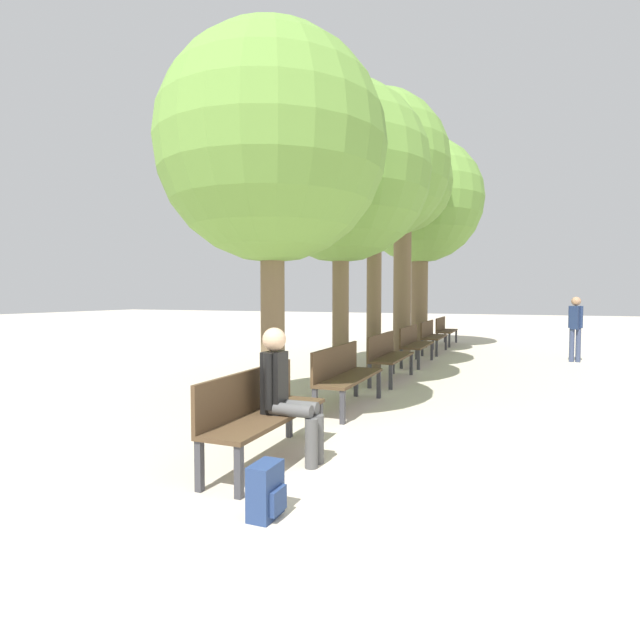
% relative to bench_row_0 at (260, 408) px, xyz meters
% --- Properties ---
extents(ground_plane, '(80.00, 80.00, 0.00)m').
position_rel_bench_row_0_xyz_m(ground_plane, '(2.07, -0.60, -0.52)').
color(ground_plane, beige).
extents(bench_row_0, '(0.47, 1.79, 0.88)m').
position_rel_bench_row_0_xyz_m(bench_row_0, '(0.00, 0.00, 0.00)').
color(bench_row_0, '#4C3823').
rests_on(bench_row_0, ground_plane).
extents(bench_row_1, '(0.47, 1.79, 0.88)m').
position_rel_bench_row_0_xyz_m(bench_row_1, '(0.00, 2.46, 0.00)').
color(bench_row_1, '#4C3823').
rests_on(bench_row_1, ground_plane).
extents(bench_row_2, '(0.47, 1.79, 0.88)m').
position_rel_bench_row_0_xyz_m(bench_row_2, '(0.00, 4.92, 0.00)').
color(bench_row_2, '#4C3823').
rests_on(bench_row_2, ground_plane).
extents(bench_row_3, '(0.47, 1.79, 0.88)m').
position_rel_bench_row_0_xyz_m(bench_row_3, '(0.00, 7.38, 0.00)').
color(bench_row_3, '#4C3823').
rests_on(bench_row_3, ground_plane).
extents(bench_row_4, '(0.47, 1.79, 0.88)m').
position_rel_bench_row_0_xyz_m(bench_row_4, '(0.00, 9.84, 0.00)').
color(bench_row_4, '#4C3823').
rests_on(bench_row_4, ground_plane).
extents(bench_row_5, '(0.47, 1.79, 0.88)m').
position_rel_bench_row_0_xyz_m(bench_row_5, '(0.00, 12.30, 0.00)').
color(bench_row_5, '#4C3823').
rests_on(bench_row_5, ground_plane).
extents(tree_row_0, '(2.88, 2.88, 4.91)m').
position_rel_bench_row_0_xyz_m(tree_row_0, '(-0.61, 1.44, 2.92)').
color(tree_row_0, brown).
rests_on(tree_row_0, ground_plane).
extents(tree_row_1, '(3.09, 3.09, 5.27)m').
position_rel_bench_row_0_xyz_m(tree_row_1, '(-0.61, 4.00, 3.18)').
color(tree_row_1, brown).
rests_on(tree_row_1, ground_plane).
extents(tree_row_2, '(3.15, 3.15, 5.90)m').
position_rel_bench_row_0_xyz_m(tree_row_2, '(-0.61, 6.12, 3.77)').
color(tree_row_2, brown).
rests_on(tree_row_2, ground_plane).
extents(tree_row_3, '(2.56, 2.56, 5.81)m').
position_rel_bench_row_0_xyz_m(tree_row_3, '(-0.61, 8.81, 3.89)').
color(tree_row_3, brown).
rests_on(tree_row_3, ground_plane).
extents(tree_row_4, '(3.78, 3.78, 6.39)m').
position_rel_bench_row_0_xyz_m(tree_row_4, '(-0.61, 11.21, 3.93)').
color(tree_row_4, brown).
rests_on(tree_row_4, ground_plane).
extents(person_seated, '(0.60, 0.34, 1.30)m').
position_rel_bench_row_0_xyz_m(person_seated, '(0.23, 0.08, 0.17)').
color(person_seated, '#4C4C4C').
rests_on(person_seated, ground_plane).
extents(backpack, '(0.21, 0.29, 0.40)m').
position_rel_bench_row_0_xyz_m(backpack, '(0.64, -1.07, -0.33)').
color(backpack, navy).
rests_on(backpack, ground_plane).
extents(pedestrian_near, '(0.32, 0.27, 1.57)m').
position_rel_bench_row_0_xyz_m(pedestrian_near, '(3.53, 9.18, 0.38)').
color(pedestrian_near, '#384260').
rests_on(pedestrian_near, ground_plane).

